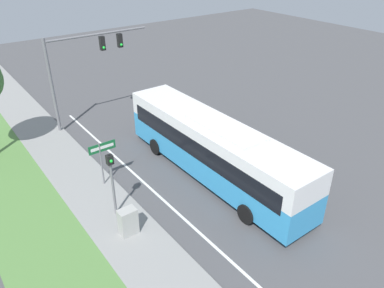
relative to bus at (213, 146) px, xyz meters
name	(u,v)px	position (x,y,z in m)	size (l,w,h in m)	color
ground_plane	(252,198)	(0.31, -2.72, -1.86)	(80.00, 80.00, 0.00)	#4C4C4F
sidewalk	(144,253)	(-5.89, -2.72, -1.80)	(2.80, 80.00, 0.12)	gray
lane_divider_near	(194,228)	(-3.29, -2.72, -1.85)	(0.14, 30.00, 0.01)	silver
bus	(213,146)	(0.00, 0.00, 0.00)	(2.59, 12.41, 3.41)	#3393D1
signal_gantry	(82,60)	(-2.56, 10.14, 2.62)	(7.00, 0.41, 6.20)	slate
pedestrian_signal	(112,176)	(-5.66, 0.16, 0.35)	(0.28, 0.34, 3.26)	slate
street_sign	(102,155)	(-4.98, 2.73, -0.04)	(1.44, 0.08, 2.51)	slate
utility_cabinet	(128,222)	(-5.82, -1.38, -1.11)	(0.77, 0.53, 1.25)	#A8A8A3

